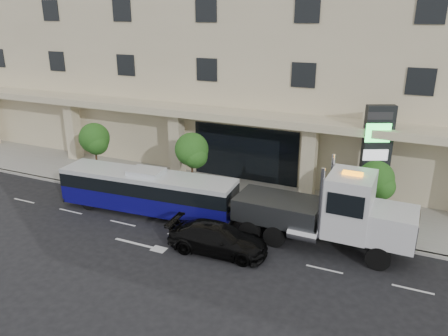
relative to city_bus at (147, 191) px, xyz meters
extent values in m
plane|color=black|center=(3.47, -0.46, -1.45)|extent=(120.00, 120.00, 0.00)
cube|color=gray|center=(3.47, 4.54, -1.37)|extent=(120.00, 6.00, 0.15)
cube|color=gray|center=(3.47, 1.54, -1.37)|extent=(120.00, 0.30, 0.15)
cube|color=#C2B491|center=(3.47, 15.04, 8.55)|extent=(60.00, 15.00, 20.00)
cube|color=#C2B491|center=(3.47, 6.34, 3.75)|extent=(60.00, 2.80, 0.50)
cube|color=black|center=(3.47, 7.51, 0.70)|extent=(8.00, 0.12, 4.00)
cube|color=#C2B491|center=(-11.53, 6.34, 1.15)|extent=(0.90, 0.90, 4.90)
cube|color=#C2B491|center=(-1.53, 6.34, 1.15)|extent=(0.90, 0.90, 4.90)
cube|color=#C2B491|center=(8.47, 6.34, 1.15)|extent=(0.90, 0.90, 4.90)
cylinder|color=#422B19|center=(-6.53, 3.14, 0.10)|extent=(0.14, 0.14, 2.80)
sphere|color=#224513|center=(-6.53, 3.14, 1.82)|extent=(2.20, 2.20, 2.20)
sphere|color=#224513|center=(-6.18, 2.94, 1.50)|extent=(1.65, 1.65, 1.65)
sphere|color=#224513|center=(-6.83, 3.34, 1.42)|extent=(1.54, 1.54, 1.54)
cylinder|color=#422B19|center=(1.47, 3.14, 0.17)|extent=(0.14, 0.14, 2.94)
sphere|color=#224513|center=(1.47, 3.14, 1.98)|extent=(2.20, 2.20, 2.20)
sphere|color=#224513|center=(1.82, 2.94, 1.64)|extent=(1.65, 1.65, 1.65)
sphere|color=#224513|center=(1.17, 3.34, 1.56)|extent=(1.54, 1.54, 1.54)
cylinder|color=#422B19|center=(12.97, 3.14, 0.07)|extent=(0.14, 0.14, 2.73)
sphere|color=#224513|center=(12.97, 3.14, 1.75)|extent=(2.00, 2.00, 2.00)
sphere|color=#224513|center=(13.32, 2.94, 1.43)|extent=(1.50, 1.50, 1.50)
sphere|color=#224513|center=(12.67, 3.34, 1.36)|extent=(1.40, 1.40, 1.40)
cylinder|color=black|center=(-3.65, -1.24, -0.98)|extent=(0.95, 0.34, 0.93)
cylinder|color=black|center=(-3.78, 0.72, -0.98)|extent=(0.95, 0.34, 0.93)
cylinder|color=black|center=(3.05, -0.77, -0.98)|extent=(0.95, 0.34, 0.93)
cylinder|color=black|center=(2.91, 1.19, -0.98)|extent=(0.95, 0.34, 0.93)
cube|color=#0D0960|center=(0.01, 0.00, -0.56)|extent=(11.32, 3.11, 1.12)
cube|color=black|center=(0.01, 0.00, 0.42)|extent=(11.32, 3.14, 0.84)
cube|color=silver|center=(0.01, 0.00, 0.98)|extent=(11.32, 3.11, 0.28)
cube|color=silver|center=(0.01, 0.00, 1.26)|extent=(2.15, 1.63, 0.28)
cube|color=#2D3033|center=(-5.52, -0.39, -1.03)|extent=(0.30, 2.33, 0.28)
cube|color=#2D3033|center=(5.54, 0.39, -1.03)|extent=(0.30, 2.33, 0.28)
cube|color=#2D3033|center=(10.69, 0.30, -0.57)|extent=(9.31, 1.23, 0.44)
cube|color=silver|center=(14.24, 0.25, 0.47)|extent=(2.22, 2.55, 1.64)
cube|color=silver|center=(15.33, 0.23, 0.47)|extent=(0.11, 2.19, 1.31)
cube|color=silver|center=(12.05, 0.28, 1.23)|extent=(2.23, 2.76, 3.17)
cube|color=black|center=(13.09, 0.26, 1.72)|extent=(0.13, 2.41, 1.31)
cylinder|color=silver|center=(10.83, -0.91, 1.51)|extent=(0.20, 0.20, 3.72)
cylinder|color=silver|center=(10.87, 1.50, 1.51)|extent=(0.20, 0.20, 3.72)
cube|color=#2D3033|center=(8.33, 0.33, 0.25)|extent=(4.63, 2.69, 1.20)
cube|color=#2D3033|center=(5.71, 0.37, -0.41)|extent=(1.75, 0.33, 0.24)
cube|color=#2D3033|center=(5.05, 0.38, -0.84)|extent=(0.30, 1.97, 0.20)
cube|color=orange|center=(12.05, 0.28, 2.87)|extent=(0.99, 0.40, 0.15)
cylinder|color=black|center=(13.79, -0.89, -0.84)|extent=(1.21, 0.37, 1.20)
cylinder|color=black|center=(13.82, 1.40, -0.84)|extent=(1.21, 0.37, 1.20)
cylinder|color=black|center=(8.54, -0.82, -0.84)|extent=(1.21, 0.37, 1.20)
cylinder|color=black|center=(8.57, 1.48, -0.84)|extent=(1.21, 0.37, 1.20)
cylinder|color=black|center=(7.12, -0.80, -0.84)|extent=(1.21, 0.37, 1.20)
cylinder|color=black|center=(7.15, 1.50, -0.84)|extent=(1.21, 0.37, 1.20)
imported|color=black|center=(6.00, -2.56, -0.68)|extent=(5.40, 2.48, 1.53)
cube|color=black|center=(12.64, 5.44, 2.05)|extent=(1.75, 1.20, 6.69)
cube|color=green|center=(12.64, 5.13, 3.83)|extent=(1.34, 0.66, 1.11)
cube|color=silver|center=(12.64, 5.13, 2.49)|extent=(1.34, 0.66, 0.67)
cube|color=#262628|center=(12.64, 5.13, 4.83)|extent=(1.34, 0.66, 0.45)
camera|label=1|loc=(14.58, -20.74, 10.34)|focal=35.00mm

